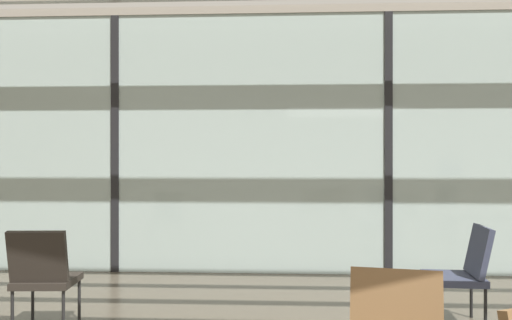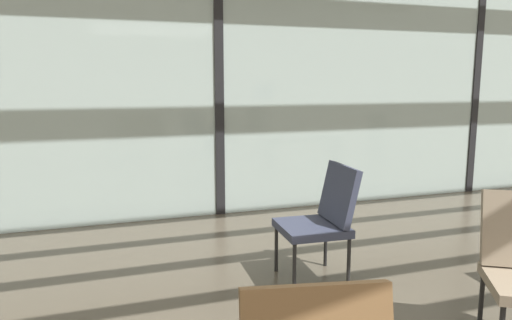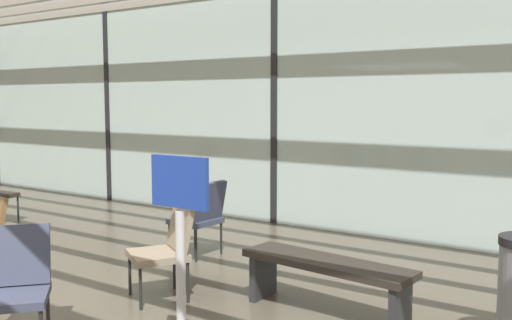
# 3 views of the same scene
# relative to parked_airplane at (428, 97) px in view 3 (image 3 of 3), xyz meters

# --- Properties ---
(glass_curtain_wall) EXTENTS (14.00, 0.08, 3.32)m
(glass_curtain_wall) POSITION_rel_parked_airplane_xyz_m (-0.13, -6.47, -0.21)
(glass_curtain_wall) COLOR #A3B7B2
(glass_curtain_wall) RESTS_ON ground
(window_mullion_0) EXTENTS (0.10, 0.12, 3.32)m
(window_mullion_0) POSITION_rel_parked_airplane_xyz_m (-3.63, -6.47, -0.21)
(window_mullion_0) COLOR black
(window_mullion_0) RESTS_ON ground
(window_mullion_1) EXTENTS (0.10, 0.12, 3.32)m
(window_mullion_1) POSITION_rel_parked_airplane_xyz_m (-0.13, -6.47, -0.21)
(window_mullion_1) COLOR black
(window_mullion_1) RESTS_ON ground
(parked_airplane) EXTENTS (11.15, 3.74, 3.74)m
(parked_airplane) POSITION_rel_parked_airplane_xyz_m (0.00, 0.00, 0.00)
(parked_airplane) COLOR #B2BCD6
(parked_airplane) RESTS_ON ground
(lounge_chair_2) EXTENTS (0.55, 0.51, 0.87)m
(lounge_chair_2) POSITION_rel_parked_airplane_xyz_m (0.15, -8.49, -1.38)
(lounge_chair_2) COLOR #33384C
(lounge_chair_2) RESTS_ON ground
(lounge_chair_4) EXTENTS (0.71, 0.71, 0.87)m
(lounge_chair_4) POSITION_rel_parked_airplane_xyz_m (0.63, -11.15, -1.38)
(lounge_chair_4) COLOR #33384C
(lounge_chair_4) RESTS_ON ground
(lounge_chair_6) EXTENTS (0.68, 0.70, 0.87)m
(lounge_chair_6) POSITION_rel_parked_airplane_xyz_m (0.80, -9.75, -1.38)
(lounge_chair_6) COLOR #7F705B
(lounge_chair_6) RESTS_ON ground
(waiting_bench) EXTENTS (1.53, 0.55, 0.47)m
(waiting_bench) POSITION_rel_parked_airplane_xyz_m (2.18, -9.32, -1.51)
(waiting_bench) COLOR #28231E
(waiting_bench) RESTS_ON ground
(info_sign) EXTENTS (0.44, 0.32, 1.44)m
(info_sign) POSITION_rel_parked_airplane_xyz_m (1.96, -10.86, -1.19)
(info_sign) COLOR #333333
(info_sign) RESTS_ON ground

